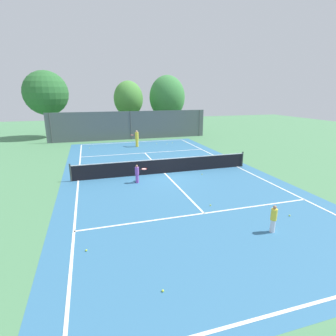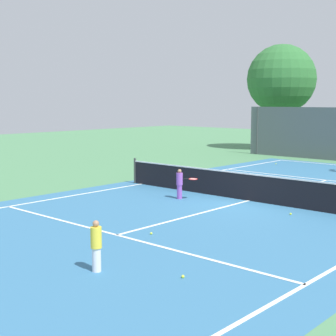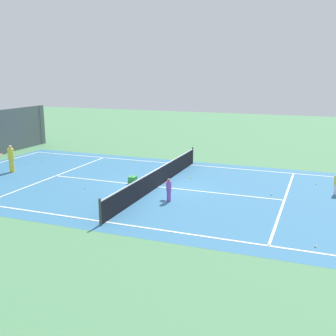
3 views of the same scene
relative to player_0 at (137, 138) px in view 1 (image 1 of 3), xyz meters
name	(u,v)px [view 1 (image 1 of 3)]	position (x,y,z in m)	size (l,w,h in m)	color
ground_plane	(165,173)	(0.15, -9.43, -0.85)	(80.00, 80.00, 0.00)	#4C8456
court_surface	(165,173)	(0.15, -9.43, -0.84)	(13.00, 25.00, 0.01)	teal
tennis_net	(164,166)	(0.15, -9.43, -0.33)	(11.90, 0.10, 1.10)	#333833
perimeter_fence	(131,125)	(0.15, 4.57, 0.75)	(18.00, 0.12, 3.20)	#515B60
tree_0	(128,99)	(0.63, 8.76, 3.60)	(3.67, 3.79, 6.67)	brown
tree_1	(46,93)	(-8.90, 8.52, 4.30)	(5.00, 5.00, 7.67)	brown
tree_2	(167,97)	(5.88, 9.14, 3.75)	(4.74, 4.36, 7.45)	brown
player_0	(137,138)	(0.00, 0.00, 0.00)	(0.80, 0.83, 1.64)	yellow
player_1	(138,173)	(-1.91, -10.82, -0.27)	(0.81, 0.54, 1.10)	purple
player_2	(273,219)	(2.00, -18.07, -0.28)	(0.24, 0.24, 1.11)	silver
ball_crate	(161,164)	(0.37, -7.86, -0.66)	(0.43, 0.35, 0.43)	green
tennis_ball_0	(86,250)	(-4.89, -17.34, -0.81)	(0.07, 0.07, 0.07)	#CCE533
tennis_ball_1	(160,172)	(-0.10, -9.17, -0.81)	(0.07, 0.07, 0.07)	#CCE533
tennis_ball_2	(208,155)	(5.14, -5.66, -0.81)	(0.07, 0.07, 0.07)	#CCE533
tennis_ball_3	(202,174)	(2.41, -10.49, -0.81)	(0.07, 0.07, 0.07)	#CCE533
tennis_ball_4	(157,144)	(2.25, 0.84, -0.81)	(0.07, 0.07, 0.07)	#CCE533
tennis_ball_5	(89,148)	(-4.58, 0.59, -0.81)	(0.07, 0.07, 0.07)	#CCE533
tennis_ball_6	(163,291)	(-2.91, -19.92, -0.81)	(0.07, 0.07, 0.07)	#CCE533
tennis_ball_7	(172,143)	(4.02, 0.94, -0.81)	(0.07, 0.07, 0.07)	#CCE533
tennis_ball_8	(131,162)	(-1.56, -6.09, -0.81)	(0.07, 0.07, 0.07)	#CCE533
tennis_ball_9	(186,142)	(5.43, 0.62, -0.81)	(0.07, 0.07, 0.07)	#CCE533
tennis_ball_10	(210,205)	(0.78, -15.16, -0.81)	(0.07, 0.07, 0.07)	#CCE533
tennis_ball_11	(200,167)	(2.95, -8.91, -0.81)	(0.07, 0.07, 0.07)	#CCE533
tennis_ball_12	(290,216)	(3.61, -17.16, -0.81)	(0.07, 0.07, 0.07)	#CCE533
tennis_ball_13	(167,144)	(3.22, 0.30, -0.81)	(0.07, 0.07, 0.07)	#CCE533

